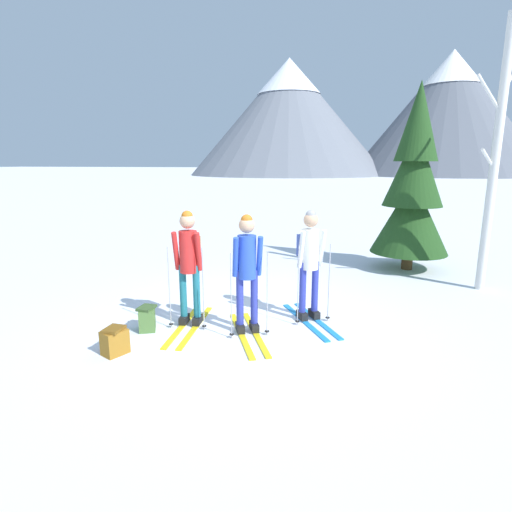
% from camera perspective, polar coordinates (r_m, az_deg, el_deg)
% --- Properties ---
extents(ground_plane, '(400.00, 400.00, 0.00)m').
position_cam_1_polar(ground_plane, '(6.83, -1.95, -9.17)').
color(ground_plane, white).
extents(skier_in_red, '(0.61, 1.76, 1.84)m').
position_cam_1_polar(skier_in_red, '(6.53, -9.24, -0.68)').
color(skier_in_red, yellow).
rests_on(skier_in_red, ground).
extents(skier_in_blue, '(1.06, 1.66, 1.82)m').
position_cam_1_polar(skier_in_blue, '(6.14, -1.24, -1.74)').
color(skier_in_blue, yellow).
rests_on(skier_in_blue, ground).
extents(skier_in_white, '(1.17, 1.57, 1.82)m').
position_cam_1_polar(skier_in_white, '(6.73, 7.39, -0.30)').
color(skier_in_white, '#1E84D1').
rests_on(skier_in_white, ground).
extents(pine_tree_near, '(1.80, 1.80, 4.36)m').
position_cam_1_polar(pine_tree_near, '(10.49, 20.87, 8.91)').
color(pine_tree_near, '#51381E').
rests_on(pine_tree_near, ground).
extents(birch_tree_tall, '(1.04, 0.65, 5.21)m').
position_cam_1_polar(birch_tree_tall, '(9.40, 30.13, 11.79)').
color(birch_tree_tall, silver).
rests_on(birch_tree_tall, ground).
extents(backpack_on_snow_front, '(0.35, 0.39, 0.38)m').
position_cam_1_polar(backpack_on_snow_front, '(6.03, -18.91, -11.05)').
color(backpack_on_snow_front, '#99661E').
rests_on(backpack_on_snow_front, ground).
extents(backpack_on_snow_beside, '(0.36, 0.39, 0.38)m').
position_cam_1_polar(backpack_on_snow_beside, '(6.70, -14.79, -8.33)').
color(backpack_on_snow_beside, '#4C7238').
rests_on(backpack_on_snow_beside, ground).
extents(mountain_ridge_distant, '(69.40, 43.88, 23.57)m').
position_cam_1_polar(mountain_ridge_distant, '(89.66, 14.44, 18.33)').
color(mountain_ridge_distant, slate).
rests_on(mountain_ridge_distant, ground).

